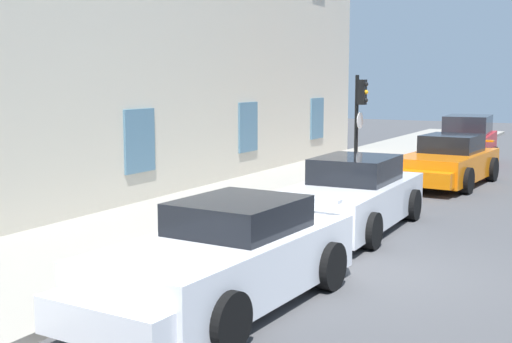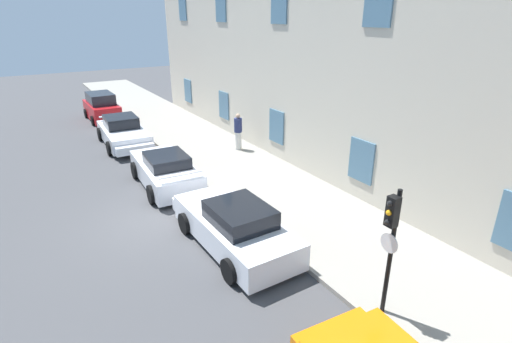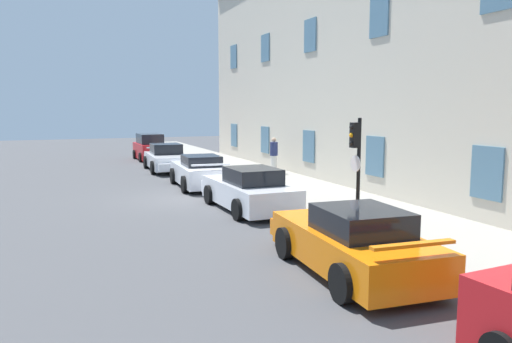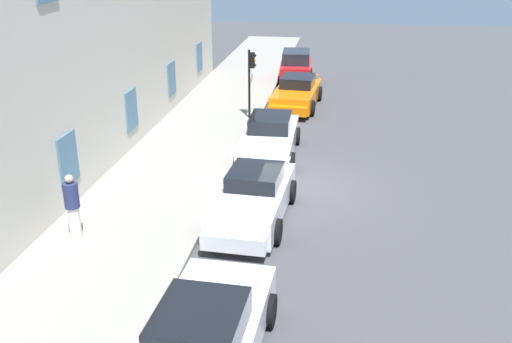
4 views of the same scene
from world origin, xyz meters
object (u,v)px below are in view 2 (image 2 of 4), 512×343
object	(u,v)px
sportscar_yellow_flank	(164,169)
sportscar_white_middle	(231,224)
hatchback_parked	(102,108)
traffic_light	(391,233)
sportscar_red_lead	(124,134)
pedestrian_admiring	(238,131)

from	to	relation	value
sportscar_yellow_flank	sportscar_white_middle	size ratio (longest dim) A/B	0.94
sportscar_yellow_flank	sportscar_white_middle	bearing A→B (deg)	2.28
sportscar_white_middle	hatchback_parked	world-z (taller)	hatchback_parked
sportscar_yellow_flank	traffic_light	xyz separation A→B (m)	(9.73, 1.58, 1.57)
sportscar_red_lead	sportscar_yellow_flank	distance (m)	5.91
sportscar_yellow_flank	traffic_light	distance (m)	9.98
sportscar_yellow_flank	hatchback_parked	distance (m)	12.05
sportscar_yellow_flank	hatchback_parked	size ratio (longest dim) A/B	1.26
hatchback_parked	traffic_light	size ratio (longest dim) A/B	1.25
sportscar_red_lead	sportscar_white_middle	xyz separation A→B (m)	(11.17, 0.30, -0.01)
sportscar_white_middle	pedestrian_admiring	distance (m)	8.35
sportscar_yellow_flank	traffic_light	size ratio (longest dim) A/B	1.58
pedestrian_admiring	traffic_light	bearing A→B (deg)	-13.81
sportscar_red_lead	sportscar_yellow_flank	size ratio (longest dim) A/B	1.04
sportscar_white_middle	hatchback_parked	size ratio (longest dim) A/B	1.34
sportscar_white_middle	pedestrian_admiring	world-z (taller)	pedestrian_admiring
sportscar_white_middle	hatchback_parked	xyz separation A→B (m)	(-17.31, -0.16, 0.16)
sportscar_yellow_flank	sportscar_white_middle	world-z (taller)	sportscar_white_middle
traffic_light	pedestrian_admiring	xyz separation A→B (m)	(-11.65, 2.86, -1.14)
sportscar_red_lead	pedestrian_admiring	world-z (taller)	pedestrian_admiring
sportscar_yellow_flank	sportscar_red_lead	bearing A→B (deg)	-179.08
sportscar_white_middle	pedestrian_admiring	size ratio (longest dim) A/B	2.82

